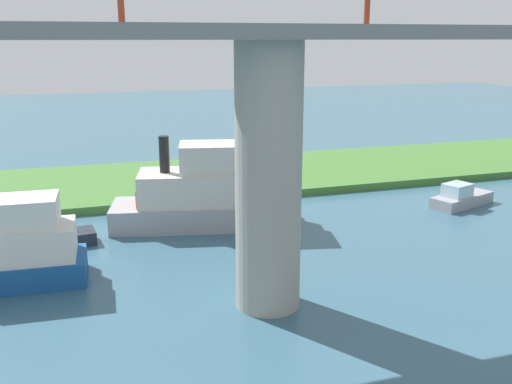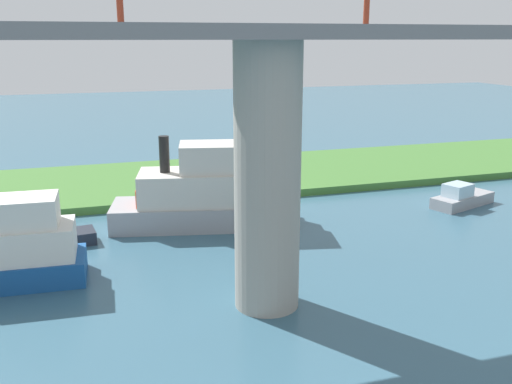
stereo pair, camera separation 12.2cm
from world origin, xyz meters
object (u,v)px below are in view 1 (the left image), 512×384
Objects in this scene: mooring_post at (268,179)px; skiff_small at (461,198)px; pontoon_yellow at (48,238)px; bridge_pylon at (268,180)px; riverboat_paddlewheel at (209,193)px; person_on_bank at (196,182)px.

skiff_small reaches higher than mooring_post.
bridge_pylon is at bearing 132.27° from pontoon_yellow.
riverboat_paddlewheel is 2.36× the size of pontoon_yellow.
pontoon_yellow is at bearing 25.88° from mooring_post.
bridge_pylon is at bearing 88.54° from person_on_bank.
riverboat_paddlewheel is at bearing 86.06° from person_on_bank.
riverboat_paddlewheel reaches higher than person_on_bank.
person_on_bank is 1.81× the size of mooring_post.
person_on_bank is (-0.40, -15.55, -3.84)m from bridge_pylon.
mooring_post is (-5.06, -0.46, -0.32)m from person_on_bank.
person_on_bank reaches higher than pontoon_yellow.
mooring_post is 7.98m from riverboat_paddlewheel.
person_on_bank is 5.09m from mooring_post.
person_on_bank is 0.32× the size of pontoon_yellow.
riverboat_paddlewheel is 15.87m from skiff_small.
pontoon_yellow is (13.89, 6.74, -0.38)m from mooring_post.
skiff_small is (-15.41, 6.37, -0.67)m from person_on_bank.
riverboat_paddlewheel reaches higher than mooring_post.
riverboat_paddlewheel is (0.37, 5.30, 0.67)m from person_on_bank.
bridge_pylon is 13.32m from pontoon_yellow.
person_on_bank is at bearing -93.94° from riverboat_paddlewheel.
bridge_pylon is 18.83m from skiff_small.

